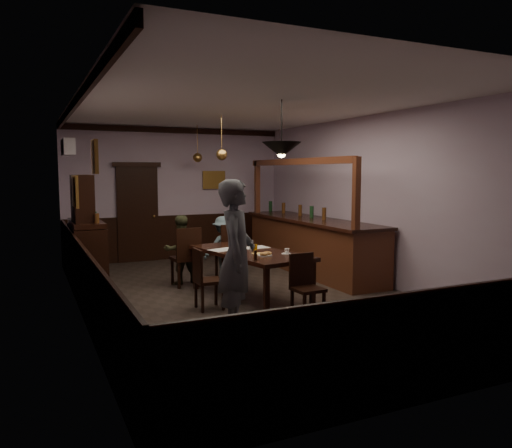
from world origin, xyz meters
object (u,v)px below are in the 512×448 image
chair_far_left (187,254)px  sideboard (86,241)px  pendant_iron (282,150)px  pendant_brass_mid (222,155)px  person_standing (237,256)px  person_seated_left (180,250)px  person_seated_right (223,247)px  coffee_cup (287,251)px  bar_counter (311,243)px  chair_side (204,276)px  chair_near (305,283)px  chair_far_right (231,249)px  pendant_brass_far (198,158)px  soda_can (255,248)px  dining_table (250,255)px

chair_far_left → sideboard: sideboard is taller
pendant_iron → pendant_brass_mid: 2.17m
person_standing → person_seated_left: person_standing is taller
pendant_iron → pendant_brass_mid: (-0.07, 2.17, -0.00)m
person_seated_right → coffee_cup: person_seated_right is taller
person_seated_left → coffee_cup: person_seated_left is taller
person_seated_right → bar_counter: bearing=168.6°
chair_side → person_standing: 1.17m
person_standing → pendant_iron: bearing=-26.6°
chair_near → pendant_brass_mid: size_ratio=1.09×
person_standing → coffee_cup: person_standing is taller
pendant_iron → chair_far_left: bearing=112.7°
chair_far_right → chair_far_left: bearing=11.3°
pendant_brass_mid → pendant_brass_far: (0.20, 1.99, 0.00)m
person_seated_left → pendant_iron: size_ratio=1.51×
pendant_brass_far → soda_can: bearing=-93.8°
sideboard → person_standing: bearing=-67.4°
chair_far_right → sideboard: bearing=-14.6°
chair_near → person_standing: bearing=-176.8°
pendant_iron → pendant_brass_far: 4.16m
chair_far_left → person_seated_right: (0.85, 0.44, 0.01)m
chair_far_left → pendant_brass_far: size_ratio=1.28×
dining_table → chair_near: (0.24, -1.31, -0.20)m
chair_near → pendant_brass_mid: pendant_brass_mid is taller
chair_near → sideboard: 4.16m
chair_far_left → soda_can: bearing=116.8°
bar_counter → pendant_brass_mid: (-1.89, 0.02, 1.73)m
person_standing → pendant_iron: pendant_iron is taller
person_standing → person_seated_right: bearing=12.0°
person_seated_right → pendant_brass_far: pendant_brass_far is taller
person_seated_left → pendant_brass_far: bearing=-124.4°
person_seated_left → pendant_brass_mid: bearing=168.0°
dining_table → person_seated_right: 1.62m
chair_far_right → person_seated_right: (-0.03, 0.28, 0.01)m
chair_near → pendant_iron: pendant_iron is taller
pendant_iron → sideboard: bearing=130.4°
chair_near → pendant_brass_mid: bearing=91.1°
chair_near → sideboard: sideboard is taller
dining_table → pendant_brass_mid: pendant_brass_mid is taller
person_standing → soda_can: person_standing is taller
person_seated_left → chair_far_left: bearing=90.3°
dining_table → sideboard: (-2.24, 2.01, 0.09)m
chair_side → pendant_brass_mid: size_ratio=1.10×
dining_table → soda_can: bearing=-73.9°
chair_side → pendant_brass_far: size_ratio=1.10×
bar_counter → pendant_iron: size_ratio=4.94×
coffee_cup → chair_side: bearing=162.7°
coffee_cup → soda_can: bearing=123.2°
person_seated_left → person_seated_right: size_ratio=1.05×
coffee_cup → pendant_iron: bearing=-141.7°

